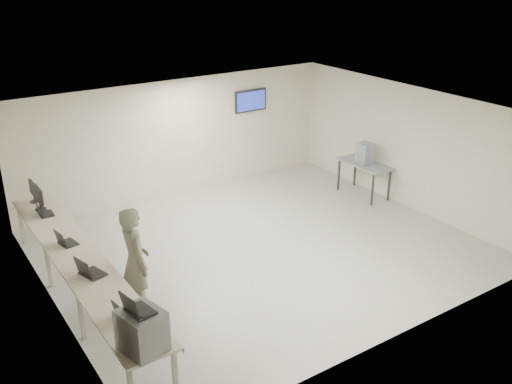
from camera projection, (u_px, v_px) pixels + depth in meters
room at (262, 181)px, 10.93m from camera, size 8.01×7.01×2.81m
workbench at (79, 261)px, 9.25m from camera, size 0.76×6.00×0.90m
equipment_box at (142, 331)px, 6.98m from camera, size 0.57×0.62×0.55m
laptop_on_box at (135, 308)px, 6.81m from camera, size 0.36×0.41×0.28m
laptop_0 at (124, 314)px, 7.66m from camera, size 0.32×0.36×0.26m
laptop_1 at (89, 271)px, 8.68m from camera, size 0.42×0.45×0.30m
laptop_2 at (65, 241)px, 9.61m from camera, size 0.33×0.38×0.26m
laptop_3 at (43, 212)px, 10.69m from camera, size 0.29×0.35×0.27m
monitor_near at (39, 196)px, 10.85m from camera, size 0.21×0.47×0.47m
monitor_far at (33, 190)px, 11.20m from camera, size 0.19×0.43×0.43m
soldier at (135, 262)px, 9.01m from camera, size 0.48×0.70×1.88m
side_table at (364, 166)px, 13.66m from camera, size 0.64×1.37×0.82m
storage_bins at (365, 153)px, 13.52m from camera, size 0.32×0.35×0.50m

